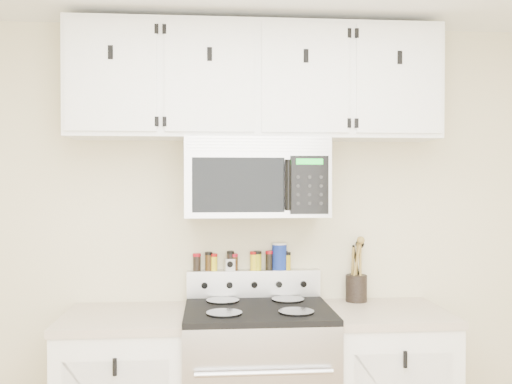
# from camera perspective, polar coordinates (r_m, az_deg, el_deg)

# --- Properties ---
(back_wall) EXTENTS (3.50, 0.01, 2.50)m
(back_wall) POSITION_cam_1_polar(r_m,az_deg,el_deg) (3.31, -0.29, -5.15)
(back_wall) COLOR beige
(back_wall) RESTS_ON floor
(microwave) EXTENTS (0.76, 0.44, 0.42)m
(microwave) POSITION_cam_1_polar(r_m,az_deg,el_deg) (3.10, -0.01, 1.46)
(microwave) COLOR #9E9EA3
(microwave) RESTS_ON back_wall
(upper_cabinets) EXTENTS (2.00, 0.35, 0.62)m
(upper_cabinets) POSITION_cam_1_polar(r_m,az_deg,el_deg) (3.17, -0.06, 10.90)
(upper_cabinets) COLOR white
(upper_cabinets) RESTS_ON back_wall
(utensil_crock) EXTENTS (0.12, 0.12, 0.35)m
(utensil_crock) POSITION_cam_1_polar(r_m,az_deg,el_deg) (3.36, 10.00, -9.24)
(utensil_crock) COLOR black
(utensil_crock) RESTS_ON base_cabinet_right
(kitchen_timer) EXTENTS (0.07, 0.06, 0.07)m
(kitchen_timer) POSITION_cam_1_polar(r_m,az_deg,el_deg) (3.28, -2.64, -7.26)
(kitchen_timer) COLOR silver
(kitchen_timer) RESTS_ON range
(salt_canister) EXTENTS (0.09, 0.09, 0.16)m
(salt_canister) POSITION_cam_1_polar(r_m,az_deg,el_deg) (3.30, 2.35, -6.43)
(salt_canister) COLOR navy
(salt_canister) RESTS_ON range
(spice_jar_0) EXTENTS (0.05, 0.05, 0.10)m
(spice_jar_0) POSITION_cam_1_polar(r_m,az_deg,el_deg) (3.28, -5.94, -6.98)
(spice_jar_0) COLOR black
(spice_jar_0) RESTS_ON range
(spice_jar_1) EXTENTS (0.04, 0.04, 0.11)m
(spice_jar_1) POSITION_cam_1_polar(r_m,az_deg,el_deg) (3.28, -4.75, -6.91)
(spice_jar_1) COLOR #40290F
(spice_jar_1) RESTS_ON range
(spice_jar_2) EXTENTS (0.04, 0.04, 0.10)m
(spice_jar_2) POSITION_cam_1_polar(r_m,az_deg,el_deg) (3.28, -4.24, -7.00)
(spice_jar_2) COLOR yellow
(spice_jar_2) RESTS_ON range
(spice_jar_3) EXTENTS (0.04, 0.04, 0.11)m
(spice_jar_3) POSITION_cam_1_polar(r_m,az_deg,el_deg) (3.28, -2.57, -6.87)
(spice_jar_3) COLOR black
(spice_jar_3) RESTS_ON range
(spice_jar_4) EXTENTS (0.04, 0.04, 0.09)m
(spice_jar_4) POSITION_cam_1_polar(r_m,az_deg,el_deg) (3.28, -2.16, -7.01)
(spice_jar_4) COLOR #3C220E
(spice_jar_4) RESTS_ON range
(spice_jar_5) EXTENTS (0.04, 0.04, 0.11)m
(spice_jar_5) POSITION_cam_1_polar(r_m,az_deg,el_deg) (3.29, -0.21, -6.88)
(spice_jar_5) COLOR yellow
(spice_jar_5) RESTS_ON range
(spice_jar_6) EXTENTS (0.05, 0.05, 0.11)m
(spice_jar_6) POSITION_cam_1_polar(r_m,az_deg,el_deg) (3.29, 0.16, -6.86)
(spice_jar_6) COLOR gold
(spice_jar_6) RESTS_ON range
(spice_jar_7) EXTENTS (0.04, 0.04, 0.11)m
(spice_jar_7) POSITION_cam_1_polar(r_m,az_deg,el_deg) (3.29, 1.34, -6.84)
(spice_jar_7) COLOR black
(spice_jar_7) RESTS_ON range
(spice_jar_8) EXTENTS (0.05, 0.05, 0.11)m
(spice_jar_8) POSITION_cam_1_polar(r_m,az_deg,el_deg) (3.30, 2.79, -6.83)
(spice_jar_8) COLOR #462710
(spice_jar_8) RESTS_ON range
(spice_jar_9) EXTENTS (0.04, 0.04, 0.10)m
(spice_jar_9) POSITION_cam_1_polar(r_m,az_deg,el_deg) (3.31, 3.16, -6.88)
(spice_jar_9) COLOR gold
(spice_jar_9) RESTS_ON range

